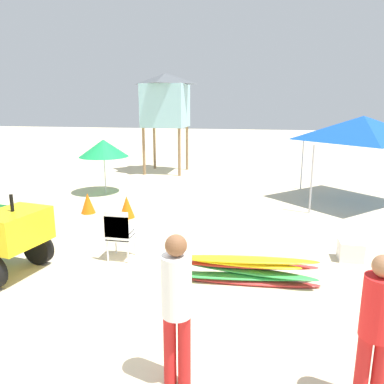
# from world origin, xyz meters

# --- Properties ---
(ground) EXTENTS (80.00, 80.00, 0.00)m
(ground) POSITION_xyz_m (0.00, 0.00, 0.00)
(ground) COLOR beige
(stacked_plastic_chairs) EXTENTS (0.48, 0.48, 1.02)m
(stacked_plastic_chairs) POSITION_xyz_m (-1.02, 1.71, 0.60)
(stacked_plastic_chairs) COLOR white
(stacked_plastic_chairs) RESTS_ON ground
(surfboard_pile) EXTENTS (2.63, 0.68, 0.48)m
(surfboard_pile) POSITION_xyz_m (1.45, 1.23, 0.24)
(surfboard_pile) COLOR red
(surfboard_pile) RESTS_ON ground
(lifeguard_near_left) EXTENTS (0.32, 0.32, 1.74)m
(lifeguard_near_left) POSITION_xyz_m (0.87, -1.34, 1.00)
(lifeguard_near_left) COLOR red
(lifeguard_near_left) RESTS_ON ground
(lifeguard_near_center) EXTENTS (0.32, 0.32, 1.65)m
(lifeguard_near_center) POSITION_xyz_m (2.84, -1.27, 0.94)
(lifeguard_near_center) COLOR red
(lifeguard_near_center) RESTS_ON ground
(popup_canopy) EXTENTS (3.12, 3.12, 2.65)m
(popup_canopy) POSITION_xyz_m (4.51, 7.37, 2.28)
(popup_canopy) COLOR #B2B2B7
(popup_canopy) RESTS_ON ground
(lifeguard_tower) EXTENTS (1.98, 1.98, 4.25)m
(lifeguard_tower) POSITION_xyz_m (-2.66, 11.31, 3.13)
(lifeguard_tower) COLOR olive
(lifeguard_tower) RESTS_ON ground
(beach_umbrella_left) EXTENTS (1.66, 1.66, 1.84)m
(beach_umbrella_left) POSITION_xyz_m (-3.66, 6.98, 1.55)
(beach_umbrella_left) COLOR beige
(beach_umbrella_left) RESTS_ON ground
(traffic_cone_near) EXTENTS (0.40, 0.40, 0.57)m
(traffic_cone_near) POSITION_xyz_m (-3.13, 4.60, 0.29)
(traffic_cone_near) COLOR orange
(traffic_cone_near) RESTS_ON ground
(traffic_cone_far) EXTENTS (0.42, 0.42, 0.59)m
(traffic_cone_far) POSITION_xyz_m (-1.91, 4.41, 0.30)
(traffic_cone_far) COLOR orange
(traffic_cone_far) RESTS_ON ground
(cooler_box) EXTENTS (0.45, 0.40, 0.39)m
(cooler_box) POSITION_xyz_m (3.42, 2.59, 0.19)
(cooler_box) COLOR white
(cooler_box) RESTS_ON ground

